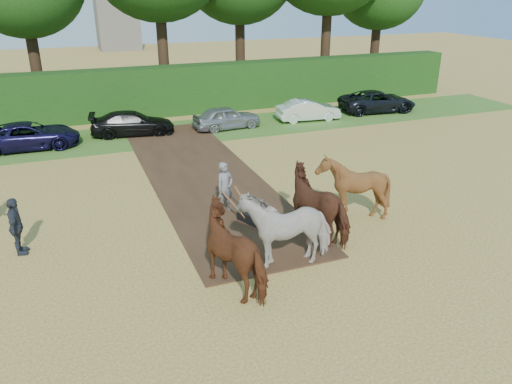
% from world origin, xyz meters
% --- Properties ---
extents(ground, '(120.00, 120.00, 0.00)m').
position_xyz_m(ground, '(0.00, 0.00, 0.00)').
color(ground, gold).
rests_on(ground, ground).
extents(earth_strip, '(4.50, 17.00, 0.05)m').
position_xyz_m(earth_strip, '(1.50, 7.00, 0.03)').
color(earth_strip, '#472D1C').
rests_on(earth_strip, ground).
extents(grass_verge, '(50.00, 5.00, 0.03)m').
position_xyz_m(grass_verge, '(0.00, 14.00, 0.01)').
color(grass_verge, '#38601E').
rests_on(grass_verge, ground).
extents(hedgerow, '(46.00, 1.60, 3.00)m').
position_xyz_m(hedgerow, '(0.00, 18.50, 1.50)').
color(hedgerow, '#14380F').
rests_on(hedgerow, ground).
extents(spectator_far, '(0.55, 1.12, 1.84)m').
position_xyz_m(spectator_far, '(-5.52, 2.41, 0.92)').
color(spectator_far, '#272B34').
rests_on(spectator_far, ground).
extents(plough_team, '(7.54, 6.57, 2.28)m').
position_xyz_m(plough_team, '(2.73, -0.26, 1.13)').
color(plough_team, brown).
rests_on(plough_team, ground).
extents(parked_cars, '(36.04, 2.99, 1.48)m').
position_xyz_m(parked_cars, '(0.10, 14.02, 0.67)').
color(parked_cars, '#A9ABAF').
rests_on(parked_cars, ground).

